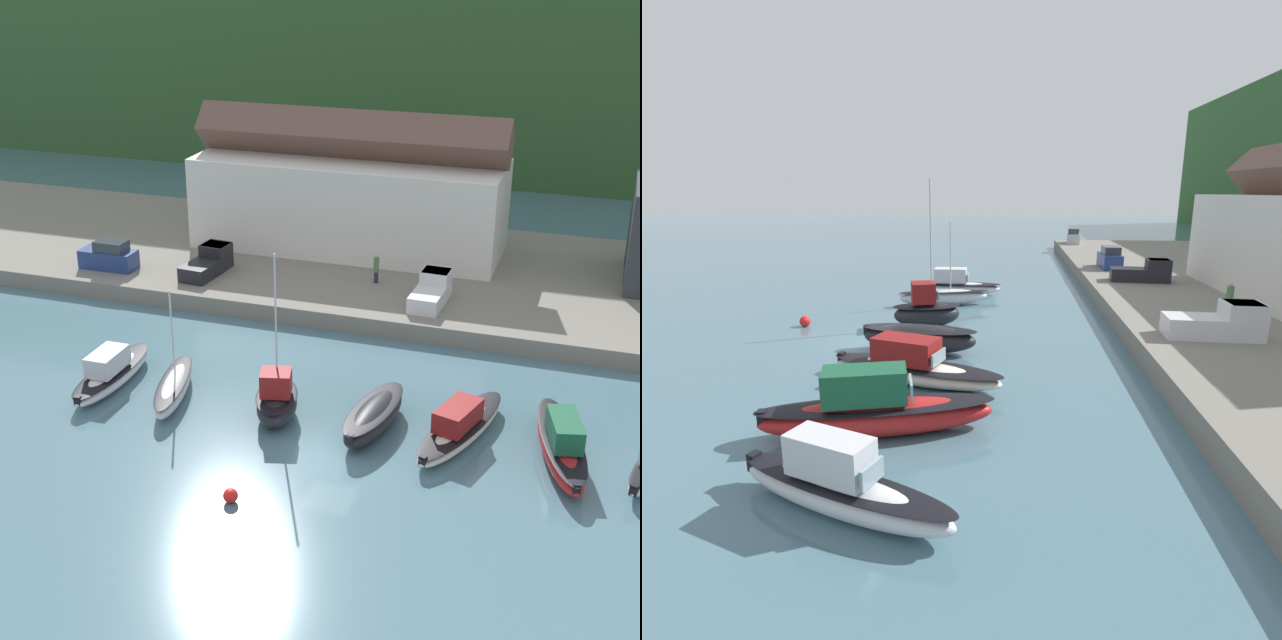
% 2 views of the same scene
% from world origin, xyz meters
% --- Properties ---
extents(ground_plane, '(320.00, 320.00, 0.00)m').
position_xyz_m(ground_plane, '(0.00, 0.00, 0.00)').
color(ground_plane, slate).
extents(moored_boat_0, '(2.12, 7.79, 2.26)m').
position_xyz_m(moored_boat_0, '(-14.41, 3.34, 0.81)').
color(moored_boat_0, white).
rests_on(moored_boat_0, ground_plane).
extents(moored_boat_1, '(3.18, 7.08, 6.37)m').
position_xyz_m(moored_boat_1, '(-10.23, 3.03, 0.68)').
color(moored_boat_1, silver).
rests_on(moored_boat_1, ground_plane).
extents(moored_boat_2, '(3.27, 4.77, 9.32)m').
position_xyz_m(moored_boat_2, '(-3.89, 2.73, 1.11)').
color(moored_boat_2, black).
rests_on(moored_boat_2, ground_plane).
extents(moored_boat_3, '(2.88, 6.73, 1.55)m').
position_xyz_m(moored_boat_3, '(1.38, 3.20, 0.82)').
color(moored_boat_3, black).
rests_on(moored_boat_3, ground_plane).
extents(moored_boat_4, '(4.47, 8.85, 2.12)m').
position_xyz_m(moored_boat_4, '(5.86, 3.75, 0.75)').
color(moored_boat_4, white).
rests_on(moored_boat_4, ground_plane).
extents(moored_boat_5, '(4.03, 8.82, 2.53)m').
position_xyz_m(moored_boat_5, '(10.98, 3.39, 0.92)').
color(moored_boat_5, red).
rests_on(moored_boat_5, ground_plane).
extents(moored_boat_6, '(3.77, 7.15, 2.22)m').
position_xyz_m(moored_boat_6, '(15.56, 3.63, 0.79)').
color(moored_boat_6, silver).
rests_on(moored_boat_6, ground_plane).
extents(parked_car_0, '(4.22, 1.84, 2.16)m').
position_xyz_m(parked_car_0, '(-23.06, 17.81, 2.12)').
color(parked_car_0, navy).
rests_on(parked_car_0, quay_promenade).
extents(parked_car_1, '(4.40, 2.32, 2.16)m').
position_xyz_m(parked_car_1, '(-46.96, 17.02, 2.12)').
color(parked_car_1, '#B7B7BC').
rests_on(parked_car_1, quay_promenade).
extents(pickup_truck_0, '(2.16, 4.81, 1.90)m').
position_xyz_m(pickup_truck_0, '(1.09, 19.04, 2.03)').
color(pickup_truck_0, silver).
rests_on(pickup_truck_0, quay_promenade).
extents(pickup_truck_1, '(2.40, 4.89, 1.90)m').
position_xyz_m(pickup_truck_1, '(-15.61, 19.36, 2.03)').
color(pickup_truck_1, black).
rests_on(pickup_truck_1, quay_promenade).
extents(person_on_quay, '(0.40, 0.40, 2.14)m').
position_xyz_m(person_on_quay, '(-3.42, 21.20, 2.31)').
color(person_on_quay, '#232838').
rests_on(person_on_quay, quay_promenade).
extents(mooring_buoy_0, '(0.70, 0.70, 0.70)m').
position_xyz_m(mooring_buoy_0, '(-3.12, -5.19, 0.35)').
color(mooring_buoy_0, red).
rests_on(mooring_buoy_0, ground_plane).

